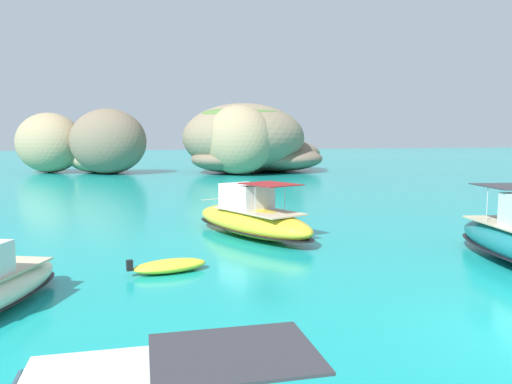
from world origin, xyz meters
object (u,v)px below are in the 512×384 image
(dinghy_tender, at_px, (170,266))
(motorboat_yellow, at_px, (251,219))
(islet_small, at_px, (87,147))
(islet_large, at_px, (251,144))

(dinghy_tender, bearing_deg, motorboat_yellow, 48.95)
(motorboat_yellow, bearing_deg, islet_small, 99.82)
(islet_large, relative_size, islet_small, 1.14)
(islet_small, xyz_separation_m, dinghy_tender, (3.71, -53.47, -3.30))
(islet_large, xyz_separation_m, dinghy_tender, (-18.04, -48.78, -3.62))
(islet_small, distance_m, motorboat_yellow, 48.95)
(motorboat_yellow, relative_size, dinghy_tender, 3.05)
(islet_large, distance_m, dinghy_tender, 52.13)
(motorboat_yellow, distance_m, dinghy_tender, 7.07)
(islet_small, xyz_separation_m, motorboat_yellow, (8.34, -48.16, -2.69))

